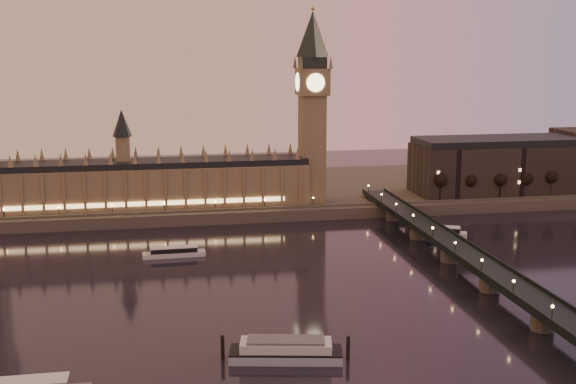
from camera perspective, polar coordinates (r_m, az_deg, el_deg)
The scene contains 14 objects.
ground at distance 274.49m, azimuth -3.94°, elevation -7.65°, with size 700.00×700.00×0.00m, color black.
far_embankment at distance 435.55m, azimuth -2.42°, elevation -0.03°, with size 560.00×130.00×6.00m, color #423D35.
palace_of_westminster at distance 385.20m, azimuth -11.93°, elevation 1.04°, with size 180.00×26.62×52.00m.
big_ben at distance 388.43m, azimuth 1.93°, elevation 7.65°, with size 17.68×17.68×104.00m.
westminster_bridge at distance 296.31m, azimuth 14.02°, elevation -5.40°, with size 13.20×260.00×15.30m.
city_block at distance 453.02m, azimuth 19.35°, elevation 2.25°, with size 155.00×45.00×34.00m.
bare_tree_0 at distance 404.26m, azimuth 12.20°, elevation 0.71°, with size 6.65×6.65×13.52m.
bare_tree_1 at distance 410.75m, azimuth 14.32°, elevation 0.78°, with size 6.65×6.65×13.52m.
bare_tree_2 at distance 417.78m, azimuth 16.37°, elevation 0.84°, with size 6.65×6.65×13.52m.
bare_tree_3 at distance 425.33m, azimuth 18.35°, elevation 0.91°, with size 6.65×6.65×13.52m.
bare_tree_4 at distance 433.37m, azimuth 20.26°, elevation 0.97°, with size 6.65×6.65×13.52m.
cruise_boat_a at distance 317.92m, azimuth -8.99°, elevation -4.72°, with size 27.09×6.55×4.31m.
cruise_boat_b at distance 354.26m, azimuth 11.79°, elevation -3.09°, with size 27.32×16.26×4.94m.
moored_barge at distance 214.56m, azimuth -0.17°, elevation -12.41°, with size 37.12×15.22×6.93m.
Camera 1 is at (-27.43, -257.94, 89.76)m, focal length 45.00 mm.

